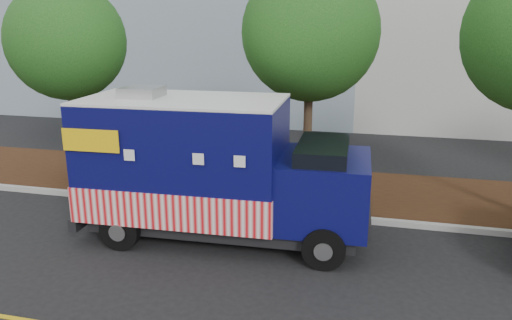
# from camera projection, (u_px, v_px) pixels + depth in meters

# --- Properties ---
(ground) EXTENTS (120.00, 120.00, 0.00)m
(ground) POSITION_uv_depth(u_px,v_px,m) (243.00, 234.00, 12.27)
(ground) COLOR black
(ground) RESTS_ON ground
(curb) EXTENTS (120.00, 0.18, 0.15)m
(curb) POSITION_uv_depth(u_px,v_px,m) (257.00, 210.00, 13.56)
(curb) COLOR #9E9E99
(curb) RESTS_ON ground
(mulch_strip) EXTENTS (120.00, 4.00, 0.15)m
(mulch_strip) POSITION_uv_depth(u_px,v_px,m) (272.00, 186.00, 15.52)
(mulch_strip) COLOR black
(mulch_strip) RESTS_ON ground
(tree_a) EXTENTS (3.54, 3.54, 6.21)m
(tree_a) POSITION_uv_depth(u_px,v_px,m) (66.00, 42.00, 15.00)
(tree_a) COLOR #38281C
(tree_a) RESTS_ON ground
(tree_b) EXTENTS (3.95, 3.95, 6.69)m
(tree_b) POSITION_uv_depth(u_px,v_px,m) (310.00, 33.00, 14.25)
(tree_b) COLOR #38281C
(tree_b) RESTS_ON ground
(sign_post) EXTENTS (0.06, 0.06, 2.40)m
(sign_post) POSITION_uv_depth(u_px,v_px,m) (105.00, 155.00, 14.83)
(sign_post) COLOR #473828
(sign_post) RESTS_ON ground
(food_truck) EXTENTS (6.88, 2.80, 3.58)m
(food_truck) POSITION_uv_depth(u_px,v_px,m) (210.00, 172.00, 11.75)
(food_truck) COLOR black
(food_truck) RESTS_ON ground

